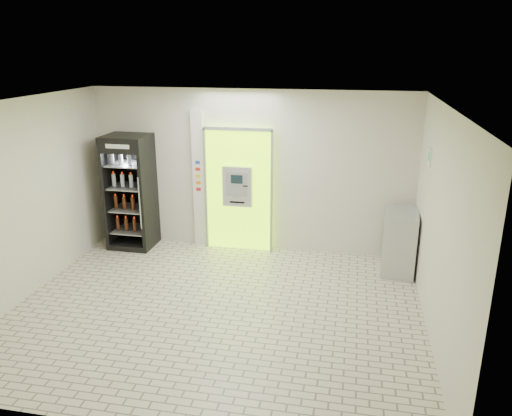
# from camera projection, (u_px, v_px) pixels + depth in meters

# --- Properties ---
(ground) EXTENTS (6.00, 6.00, 0.00)m
(ground) POSITION_uv_depth(u_px,v_px,m) (216.00, 309.00, 7.38)
(ground) COLOR beige
(ground) RESTS_ON ground
(room_shell) EXTENTS (6.00, 6.00, 6.00)m
(room_shell) POSITION_uv_depth(u_px,v_px,m) (212.00, 190.00, 6.81)
(room_shell) COLOR beige
(room_shell) RESTS_ON ground
(atm_assembly) EXTENTS (1.30, 0.24, 2.33)m
(atm_assembly) POSITION_uv_depth(u_px,v_px,m) (239.00, 189.00, 9.30)
(atm_assembly) COLOR #9FF607
(atm_assembly) RESTS_ON ground
(pillar) EXTENTS (0.22, 0.11, 2.60)m
(pillar) POSITION_uv_depth(u_px,v_px,m) (199.00, 180.00, 9.44)
(pillar) COLOR silver
(pillar) RESTS_ON ground
(beverage_cooler) EXTENTS (0.82, 0.77, 2.16)m
(beverage_cooler) POSITION_uv_depth(u_px,v_px,m) (131.00, 194.00, 9.47)
(beverage_cooler) COLOR black
(beverage_cooler) RESTS_ON ground
(steel_cabinet) EXTENTS (0.61, 0.85, 1.08)m
(steel_cabinet) POSITION_uv_depth(u_px,v_px,m) (399.00, 242.00, 8.48)
(steel_cabinet) COLOR #B0B2B8
(steel_cabinet) RESTS_ON ground
(exit_sign) EXTENTS (0.02, 0.22, 0.26)m
(exit_sign) POSITION_uv_depth(u_px,v_px,m) (430.00, 157.00, 7.47)
(exit_sign) COLOR white
(exit_sign) RESTS_ON room_shell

